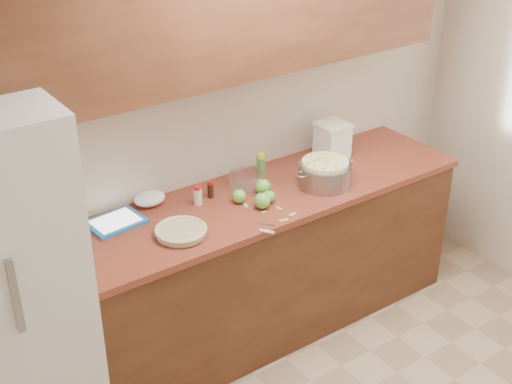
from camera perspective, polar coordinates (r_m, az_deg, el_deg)
room_shell at (r=2.86m, az=16.85°, el=-5.38°), size 3.60×3.60×3.60m
counter_run at (r=4.21m, az=-0.31°, el=-5.94°), size 2.64×0.68×0.92m
upper_cabinets at (r=3.71m, az=-1.78°, el=14.59°), size 2.60×0.34×0.70m
pie at (r=3.63m, az=-6.02°, el=-3.16°), size 0.28×0.28×0.04m
colander at (r=4.09m, az=5.52°, el=1.50°), size 0.41×0.31×0.15m
flour_canister at (r=4.41m, az=6.12°, el=4.12°), size 0.19×0.19×0.23m
tablet at (r=3.79m, az=-11.19°, el=-2.37°), size 0.30×0.24×0.02m
paring_knife at (r=3.65m, az=0.87°, el=-3.08°), size 0.11×0.14×0.02m
lemon_bottle at (r=4.18m, az=0.39°, el=2.14°), size 0.05×0.05×0.14m
cinnamon_shaker at (r=3.89m, az=-4.68°, el=-0.30°), size 0.04×0.04×0.11m
vanilla_bottle at (r=3.96m, az=-3.65°, el=0.20°), size 0.04×0.04×0.10m
mixing_bowl at (r=4.08m, az=-0.81°, el=1.06°), size 0.21×0.21×0.08m
paper_towel at (r=3.93m, az=-8.52°, el=-0.51°), size 0.20×0.17×0.07m
apple_left at (r=3.90m, az=-1.35°, el=-0.34°), size 0.08×0.08×0.09m
apple_center at (r=3.99m, az=0.56°, el=0.43°), size 0.09×0.09×0.10m
apple_front at (r=3.84m, az=0.51°, el=-0.70°), size 0.09×0.09×0.10m
apple_extra at (r=3.91m, az=1.06°, el=-0.37°), size 0.07×0.07×0.08m
peel_a at (r=3.89m, az=-0.82°, el=-1.07°), size 0.03×0.05×0.00m
peel_b at (r=3.83m, az=0.66°, el=-1.61°), size 0.03×0.02×0.00m
peel_c at (r=3.75m, az=2.22°, el=-2.26°), size 0.05×0.03×0.00m
peel_d at (r=3.86m, az=1.87°, el=-1.30°), size 0.02×0.04×0.00m
peel_e at (r=3.97m, az=0.86°, el=-0.46°), size 0.03×0.03×0.00m
peel_f at (r=3.81m, az=2.93°, el=-1.79°), size 0.05×0.03×0.00m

